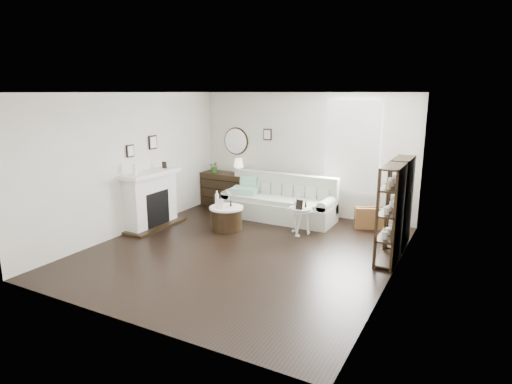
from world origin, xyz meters
The scene contains 18 objects.
room centered at (0.73, 2.70, 1.60)m, with size 5.50×5.50×5.50m.
fireplace centered at (-2.32, 0.30, 0.54)m, with size 0.50×1.40×1.84m.
shelf_unit_far centered at (2.33, 1.55, 0.80)m, with size 0.30×0.80×1.60m.
shelf_unit_near centered at (2.33, 0.65, 0.80)m, with size 0.30×0.80×1.60m.
sofa centered at (-0.28, 2.08, 0.32)m, with size 2.45×0.85×0.95m.
quilt centered at (-1.08, 1.95, 0.56)m, with size 0.55×0.45×0.14m, color #227F60.
suitcase centered at (1.67, 2.30, 0.22)m, with size 0.65×0.22×0.44m, color brown.
dresser centered at (-1.88, 2.47, 0.40)m, with size 1.20×0.51×0.80m.
table_lamp centered at (-1.53, 2.47, 0.99)m, with size 0.24×0.24×0.38m, color beige, non-canonical shape.
potted_plant centered at (-2.18, 2.42, 0.94)m, with size 0.25×0.21×0.27m, color #205016.
drum_table centered at (-0.87, 0.85, 0.24)m, with size 0.68×0.68×0.47m.
pedestal_table centered at (0.56, 1.25, 0.50)m, with size 0.45×0.45×0.54m.
eiffel_drum centered at (-0.80, 0.90, 0.56)m, with size 0.10×0.10×0.18m, color black, non-canonical shape.
bottle_drum centered at (-1.04, 0.77, 0.64)m, with size 0.08×0.08×0.33m, color silver.
card_frame_drum centered at (-0.92, 0.68, 0.57)m, with size 0.15×0.01×0.19m, color silver.
eiffel_ped centered at (0.64, 1.28, 0.63)m, with size 0.10×0.10×0.18m, color black, non-canonical shape.
flask_ped centered at (0.48, 1.27, 0.68)m, with size 0.15×0.15×0.28m, color silver, non-canonical shape.
card_frame_ped centered at (0.58, 1.13, 0.63)m, with size 0.14×0.01×0.18m, color black.
Camera 1 is at (3.52, -6.13, 2.71)m, focal length 30.00 mm.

